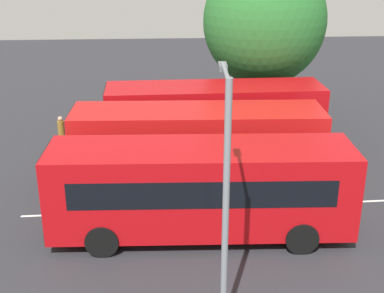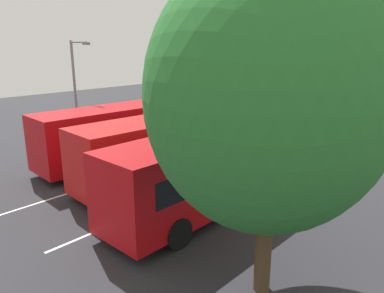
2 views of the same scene
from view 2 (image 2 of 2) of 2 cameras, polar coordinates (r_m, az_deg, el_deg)
ground_plane at (r=18.40m, az=-4.47°, el=-5.18°), size 68.52×68.52×0.00m
bus_far_left at (r=14.92m, az=3.22°, el=-3.08°), size 9.90×2.83×3.16m
bus_center_left at (r=17.96m, az=-3.07°, el=0.20°), size 9.93×2.93×3.16m
bus_center_right at (r=21.10m, az=-10.16°, el=2.33°), size 9.93×2.92×3.16m
pedestrian at (r=20.60m, az=17.02°, el=-0.56°), size 0.38×0.38×1.72m
street_lamp at (r=24.35m, az=-17.13°, el=8.61°), size 0.27×2.21×6.58m
depot_tree at (r=9.14m, az=12.10°, el=7.81°), size 6.36×5.73×8.70m
lane_stripe_outer_left at (r=17.09m, az=-0.11°, el=-6.80°), size 13.91×0.54×0.01m
lane_stripe_inner_left at (r=19.82m, az=-8.21°, el=-3.73°), size 13.91×0.54×0.01m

